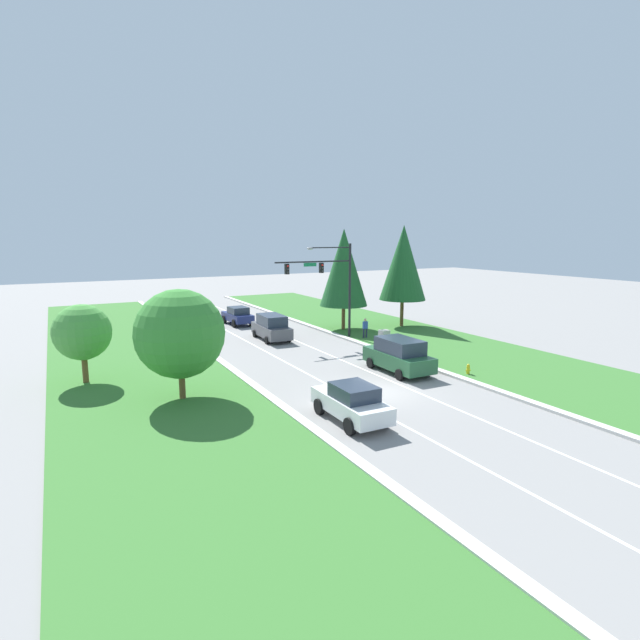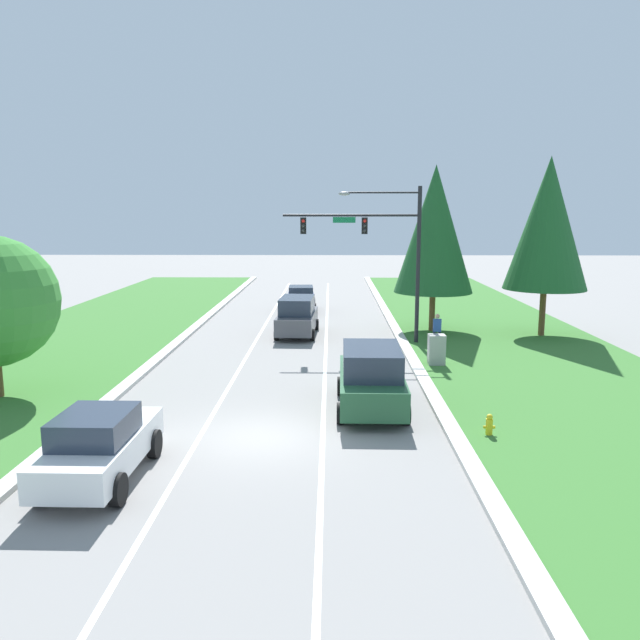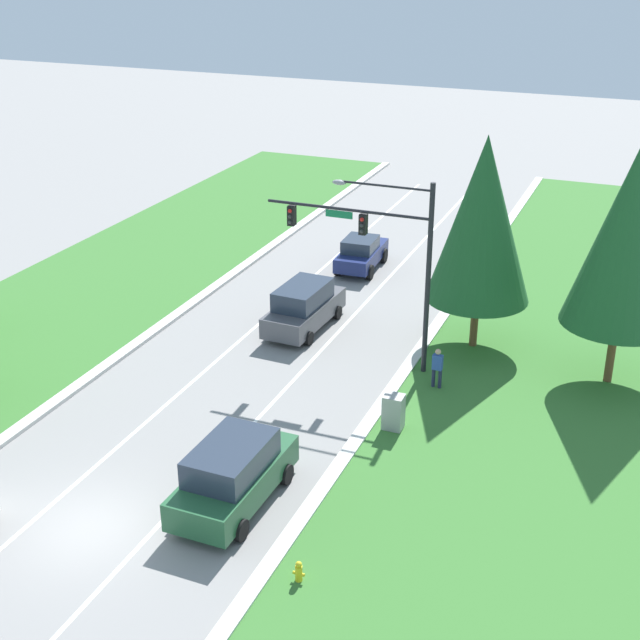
% 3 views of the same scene
% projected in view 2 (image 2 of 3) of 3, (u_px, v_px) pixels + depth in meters
% --- Properties ---
extents(ground_plane, '(160.00, 160.00, 0.00)m').
position_uv_depth(ground_plane, '(261.00, 437.00, 18.18)').
color(ground_plane, gray).
extents(curb_strip_right, '(0.50, 90.00, 0.15)m').
position_uv_depth(curb_strip_right, '(455.00, 436.00, 18.08)').
color(curb_strip_right, beige).
rests_on(curb_strip_right, ground_plane).
extents(curb_strip_left, '(0.50, 90.00, 0.15)m').
position_uv_depth(curb_strip_left, '(69.00, 434.00, 18.26)').
color(curb_strip_left, beige).
rests_on(curb_strip_left, ground_plane).
extents(grass_verge_right, '(10.00, 90.00, 0.08)m').
position_uv_depth(grass_verge_right, '(637.00, 438.00, 18.00)').
color(grass_verge_right, '#38702D').
rests_on(grass_verge_right, ground_plane).
extents(lane_stripe_inner_left, '(0.14, 81.00, 0.01)m').
position_uv_depth(lane_stripe_inner_left, '(200.00, 437.00, 18.21)').
color(lane_stripe_inner_left, white).
rests_on(lane_stripe_inner_left, ground_plane).
extents(lane_stripe_inner_right, '(0.14, 81.00, 0.01)m').
position_uv_depth(lane_stripe_inner_right, '(323.00, 437.00, 18.15)').
color(lane_stripe_inner_right, white).
rests_on(lane_stripe_inner_right, ground_plane).
extents(traffic_signal_mast, '(6.73, 0.41, 7.74)m').
position_uv_depth(traffic_signal_mast, '(380.00, 241.00, 30.40)').
color(traffic_signal_mast, black).
rests_on(traffic_signal_mast, ground_plane).
extents(graphite_suv, '(2.24, 4.96, 2.05)m').
position_uv_depth(graphite_suv, '(297.00, 316.00, 33.30)').
color(graphite_suv, '#4C4C51').
rests_on(graphite_suv, ground_plane).
extents(forest_suv, '(2.33, 5.03, 2.12)m').
position_uv_depth(forest_suv, '(371.00, 378.00, 20.62)').
color(forest_suv, '#235633').
rests_on(forest_suv, ground_plane).
extents(white_sedan, '(2.05, 4.55, 1.77)m').
position_uv_depth(white_sedan, '(100.00, 445.00, 15.12)').
color(white_sedan, white).
rests_on(white_sedan, ground_plane).
extents(navy_sedan, '(2.10, 4.28, 1.73)m').
position_uv_depth(navy_sedan, '(301.00, 299.00, 41.13)').
color(navy_sedan, navy).
rests_on(navy_sedan, ground_plane).
extents(utility_cabinet, '(0.70, 0.60, 1.36)m').
position_uv_depth(utility_cabinet, '(436.00, 350.00, 26.55)').
color(utility_cabinet, '#9E9E99').
rests_on(utility_cabinet, ground_plane).
extents(pedestrian, '(0.40, 0.24, 1.69)m').
position_uv_depth(pedestrian, '(437.00, 329.00, 29.96)').
color(pedestrian, '#232842').
rests_on(pedestrian, ground_plane).
extents(fire_hydrant, '(0.34, 0.20, 0.70)m').
position_uv_depth(fire_hydrant, '(489.00, 426.00, 18.14)').
color(fire_hydrant, gold).
rests_on(fire_hydrant, ground_plane).
extents(conifer_near_right_tree, '(4.24, 4.24, 8.99)m').
position_uv_depth(conifer_near_right_tree, '(435.00, 229.00, 33.33)').
color(conifer_near_right_tree, brown).
rests_on(conifer_near_right_tree, ground_plane).
extents(conifer_far_right_tree, '(4.25, 4.25, 9.33)m').
position_uv_depth(conifer_far_right_tree, '(548.00, 224.00, 32.01)').
color(conifer_far_right_tree, brown).
rests_on(conifer_far_right_tree, ground_plane).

